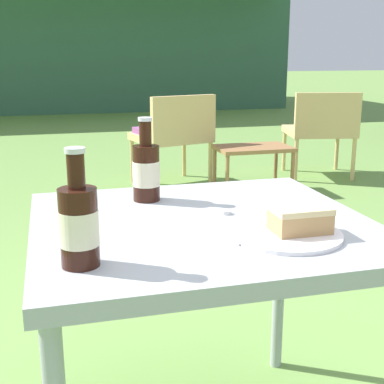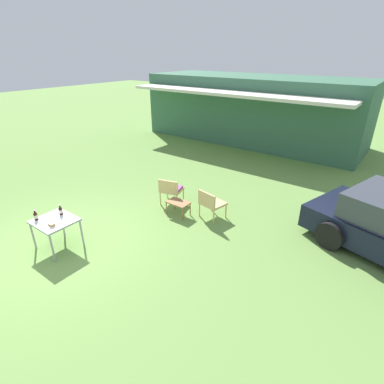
{
  "view_description": "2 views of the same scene",
  "coord_description": "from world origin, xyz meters",
  "px_view_note": "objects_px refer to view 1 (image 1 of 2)",
  "views": [
    {
      "loc": [
        -0.36,
        -1.24,
        1.1
      ],
      "look_at": [
        0.0,
        0.1,
        0.74
      ],
      "focal_mm": 50.0,
      "sensor_mm": 36.0,
      "label": 1
    },
    {
      "loc": [
        5.66,
        -2.68,
        3.97
      ],
      "look_at": [
        1.8,
        2.52,
        0.9
      ],
      "focal_mm": 28.0,
      "sensor_mm": 36.0,
      "label": 2
    }
  ],
  "objects_px": {
    "cola_bottle_far": "(79,224)",
    "patio_table": "(202,246)",
    "cake_on_plate": "(293,226)",
    "wicker_chair_plain": "(322,127)",
    "garden_side_table": "(253,152)",
    "cola_bottle_near": "(146,170)",
    "wicker_chair_cushioned": "(174,132)"
  },
  "relations": [
    {
      "from": "wicker_chair_cushioned",
      "to": "cola_bottle_near",
      "type": "xyz_separation_m",
      "value": [
        -0.74,
        -2.86,
        0.32
      ]
    },
    {
      "from": "patio_table",
      "to": "wicker_chair_plain",
      "type": "bearing_deg",
      "value": 56.95
    },
    {
      "from": "garden_side_table",
      "to": "cola_bottle_near",
      "type": "distance_m",
      "value": 2.84
    },
    {
      "from": "wicker_chair_plain",
      "to": "garden_side_table",
      "type": "relative_size",
      "value": 1.3
    },
    {
      "from": "cola_bottle_far",
      "to": "cola_bottle_near",
      "type": "bearing_deg",
      "value": 64.42
    },
    {
      "from": "wicker_chair_plain",
      "to": "cola_bottle_near",
      "type": "relative_size",
      "value": 3.25
    },
    {
      "from": "cola_bottle_near",
      "to": "cake_on_plate",
      "type": "bearing_deg",
      "value": -55.46
    },
    {
      "from": "wicker_chair_plain",
      "to": "cola_bottle_far",
      "type": "relative_size",
      "value": 3.25
    },
    {
      "from": "wicker_chair_plain",
      "to": "cola_bottle_far",
      "type": "xyz_separation_m",
      "value": [
        -2.31,
        -3.29,
        0.32
      ]
    },
    {
      "from": "wicker_chair_cushioned",
      "to": "cola_bottle_far",
      "type": "xyz_separation_m",
      "value": [
        -0.96,
        -3.31,
        0.32
      ]
    },
    {
      "from": "patio_table",
      "to": "cake_on_plate",
      "type": "bearing_deg",
      "value": -43.97
    },
    {
      "from": "cake_on_plate",
      "to": "cola_bottle_far",
      "type": "height_order",
      "value": "cola_bottle_far"
    },
    {
      "from": "garden_side_table",
      "to": "wicker_chair_cushioned",
      "type": "bearing_deg",
      "value": 146.11
    },
    {
      "from": "wicker_chair_cushioned",
      "to": "garden_side_table",
      "type": "distance_m",
      "value": 0.69
    },
    {
      "from": "cola_bottle_far",
      "to": "patio_table",
      "type": "bearing_deg",
      "value": 34.77
    },
    {
      "from": "patio_table",
      "to": "cake_on_plate",
      "type": "height_order",
      "value": "cake_on_plate"
    },
    {
      "from": "cake_on_plate",
      "to": "cola_bottle_near",
      "type": "height_order",
      "value": "cola_bottle_near"
    },
    {
      "from": "cake_on_plate",
      "to": "wicker_chair_plain",
      "type": "bearing_deg",
      "value": 60.57
    },
    {
      "from": "garden_side_table",
      "to": "cola_bottle_near",
      "type": "bearing_deg",
      "value": -117.82
    },
    {
      "from": "wicker_chair_cushioned",
      "to": "wicker_chair_plain",
      "type": "distance_m",
      "value": 1.35
    },
    {
      "from": "wicker_chair_plain",
      "to": "cola_bottle_far",
      "type": "bearing_deg",
      "value": 66.49
    },
    {
      "from": "wicker_chair_plain",
      "to": "cola_bottle_far",
      "type": "distance_m",
      "value": 4.03
    },
    {
      "from": "cake_on_plate",
      "to": "garden_side_table",
      "type": "bearing_deg",
      "value": 70.18
    },
    {
      "from": "garden_side_table",
      "to": "cola_bottle_far",
      "type": "relative_size",
      "value": 2.49
    },
    {
      "from": "garden_side_table",
      "to": "cola_bottle_near",
      "type": "relative_size",
      "value": 2.49
    },
    {
      "from": "wicker_chair_plain",
      "to": "cake_on_plate",
      "type": "relative_size",
      "value": 3.02
    },
    {
      "from": "cake_on_plate",
      "to": "cola_bottle_near",
      "type": "relative_size",
      "value": 1.07
    },
    {
      "from": "cake_on_plate",
      "to": "cola_bottle_far",
      "type": "bearing_deg",
      "value": -173.77
    },
    {
      "from": "wicker_chair_cushioned",
      "to": "patio_table",
      "type": "height_order",
      "value": "wicker_chair_cushioned"
    },
    {
      "from": "wicker_chair_cushioned",
      "to": "cake_on_plate",
      "type": "height_order",
      "value": "wicker_chair_cushioned"
    },
    {
      "from": "wicker_chair_plain",
      "to": "cola_bottle_near",
      "type": "distance_m",
      "value": 3.54
    },
    {
      "from": "wicker_chair_cushioned",
      "to": "wicker_chair_plain",
      "type": "bearing_deg",
      "value": 164.06
    }
  ]
}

